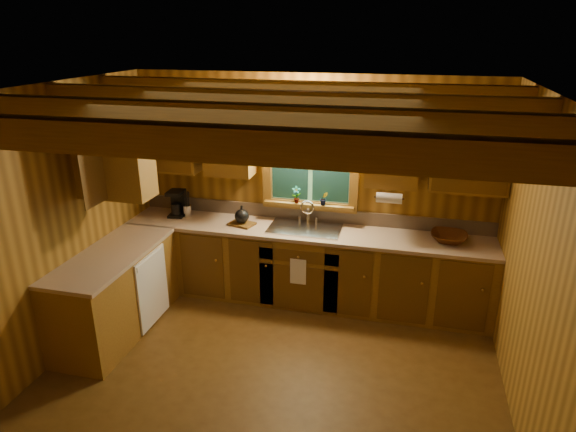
{
  "coord_description": "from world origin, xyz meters",
  "views": [
    {
      "loc": [
        1.08,
        -3.57,
        3.04
      ],
      "look_at": [
        0.0,
        0.8,
        1.35
      ],
      "focal_mm": 31.09,
      "sensor_mm": 36.0,
      "label": 1
    }
  ],
  "objects_px": {
    "sink": "(305,232)",
    "coffee_maker": "(177,203)",
    "cutting_board": "(242,224)",
    "wicker_basket": "(449,237)"
  },
  "relations": [
    {
      "from": "coffee_maker",
      "to": "cutting_board",
      "type": "bearing_deg",
      "value": -13.7
    },
    {
      "from": "coffee_maker",
      "to": "cutting_board",
      "type": "relative_size",
      "value": 1.13
    },
    {
      "from": "wicker_basket",
      "to": "cutting_board",
      "type": "bearing_deg",
      "value": -178.15
    },
    {
      "from": "sink",
      "to": "coffee_maker",
      "type": "relative_size",
      "value": 2.57
    },
    {
      "from": "cutting_board",
      "to": "sink",
      "type": "bearing_deg",
      "value": 19.98
    },
    {
      "from": "sink",
      "to": "coffee_maker",
      "type": "bearing_deg",
      "value": 177.46
    },
    {
      "from": "sink",
      "to": "wicker_basket",
      "type": "bearing_deg",
      "value": 0.81
    },
    {
      "from": "sink",
      "to": "cutting_board",
      "type": "xyz_separation_m",
      "value": [
        -0.74,
        -0.05,
        0.06
      ]
    },
    {
      "from": "cutting_board",
      "to": "wicker_basket",
      "type": "xyz_separation_m",
      "value": [
        2.31,
        0.07,
        0.03
      ]
    },
    {
      "from": "sink",
      "to": "cutting_board",
      "type": "bearing_deg",
      "value": -175.94
    }
  ]
}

